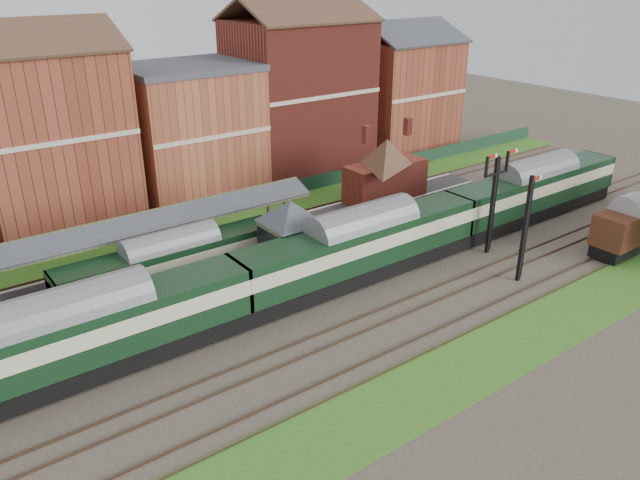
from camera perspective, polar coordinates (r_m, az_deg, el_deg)
ground at (r=45.43m, az=2.85°, el=-3.88°), size 160.00×160.00×0.00m
grass_back at (r=57.51m, az=-7.29°, el=2.15°), size 90.00×4.50×0.06m
grass_front at (r=38.29m, az=14.48°, el=-10.45°), size 90.00×5.00×0.06m
fence at (r=58.89m, az=-8.30°, el=3.37°), size 90.00×0.12×1.50m
platform at (r=50.08m, az=-8.70°, el=-0.75°), size 55.00×3.40×1.00m
signal_box at (r=44.78m, az=-2.68°, el=0.23°), size 5.40×5.40×6.00m
brick_hut at (r=50.09m, az=4.96°, el=0.33°), size 3.20×2.64×2.94m
station_building at (r=58.07m, az=6.04°, el=6.54°), size 8.10×8.10×5.90m
canopy at (r=46.29m, az=-15.53°, el=2.02°), size 26.00×3.89×4.08m
semaphore_bracket at (r=50.07m, az=15.57°, el=3.73°), size 3.60×0.25×8.18m
semaphore_siding at (r=46.25m, az=18.24°, el=1.08°), size 1.23×0.25×8.00m
town_backdrop at (r=63.06m, az=-11.91°, el=10.43°), size 69.00×10.00×16.00m
dmu_train at (r=44.78m, az=3.84°, el=-0.48°), size 60.58×3.18×4.65m
platform_railcar at (r=44.50m, az=-13.37°, el=-2.02°), size 16.13×2.55×3.72m
goods_van_a at (r=54.75m, az=26.28°, el=1.01°), size 6.25×2.71×3.79m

